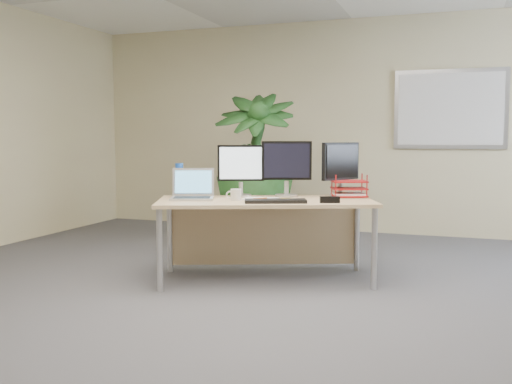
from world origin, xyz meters
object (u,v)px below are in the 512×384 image
(floor_plant, at_px, (254,180))
(monitor_left, at_px, (241,167))
(monitor_right, at_px, (287,165))
(desk, at_px, (265,215))
(laptop, at_px, (193,192))

(floor_plant, bearing_deg, monitor_left, -75.75)
(floor_plant, bearing_deg, monitor_right, -57.16)
(desk, distance_m, laptop, 0.65)
(floor_plant, height_order, monitor_left, floor_plant)
(monitor_left, relative_size, laptop, 1.02)
(floor_plant, distance_m, monitor_right, 1.28)
(monitor_left, xyz_separation_m, monitor_right, (0.38, 0.12, 0.02))
(desk, height_order, monitor_right, monitor_right)
(monitor_right, height_order, laptop, monitor_right)
(desk, bearing_deg, monitor_left, 162.91)
(monitor_left, xyz_separation_m, laptop, (-0.32, -0.31, -0.20))
(monitor_right, relative_size, laptop, 1.09)
(floor_plant, relative_size, monitor_left, 3.29)
(laptop, bearing_deg, desk, 22.19)
(monitor_left, relative_size, monitor_right, 0.93)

